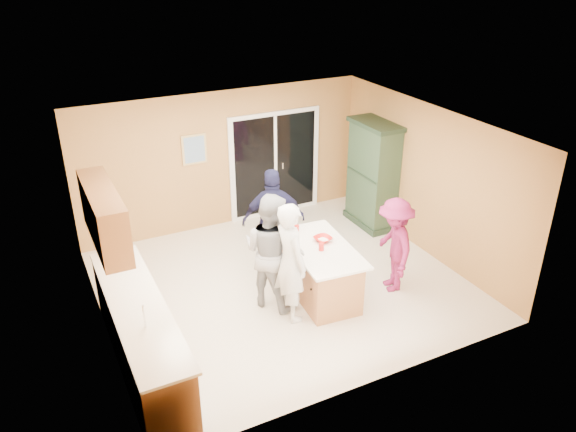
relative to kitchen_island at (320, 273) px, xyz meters
name	(u,v)px	position (x,y,z in m)	size (l,w,h in m)	color
floor	(282,284)	(-0.39, 0.53, -0.40)	(5.50, 5.50, 0.00)	beige
ceiling	(282,128)	(-0.39, 0.53, 2.20)	(5.50, 5.00, 0.10)	white
wall_back	(223,160)	(-0.39, 3.03, 0.90)	(5.50, 0.10, 2.60)	#E09F5C
wall_front	(377,296)	(-0.39, -1.97, 0.90)	(5.50, 0.10, 2.60)	#E09F5C
wall_left	(94,252)	(-3.14, 0.53, 0.90)	(0.10, 5.00, 2.60)	#E09F5C
wall_right	(427,180)	(2.36, 0.53, 0.90)	(0.10, 5.00, 2.60)	#E09F5C
left_cabinet_run	(143,342)	(-2.84, -0.52, 0.06)	(0.65, 3.05, 1.24)	#A96A41
upper_cabinets	(104,216)	(-2.96, 0.33, 1.47)	(0.35, 1.60, 0.75)	#A96A41
sliding_door	(275,164)	(0.66, 3.00, 0.65)	(1.90, 0.07, 2.10)	white
framed_picture	(194,149)	(-0.94, 3.01, 1.20)	(0.46, 0.04, 0.56)	tan
kitchen_island	(320,273)	(0.00, 0.00, 0.00)	(1.02, 1.70, 0.86)	#A96A41
green_hutch	(373,176)	(2.10, 1.74, 0.59)	(0.59, 1.11, 2.05)	#1E3020
woman_white	(291,262)	(-0.64, -0.26, 0.50)	(0.66, 0.43, 1.81)	silver
woman_grey	(271,251)	(-0.75, 0.17, 0.50)	(0.88, 0.68, 1.80)	#9B9B9D
woman_navy	(274,220)	(-0.27, 1.10, 0.48)	(1.03, 0.43, 1.76)	#1A1B3B
woman_magenta	(394,245)	(1.12, -0.31, 0.36)	(0.99, 0.57, 1.53)	#8F1F59
serving_bowl	(323,239)	(0.12, 0.15, 0.49)	(0.26, 0.26, 0.06)	red
tulip_vase	(111,240)	(-2.84, 1.06, 0.75)	(0.23, 0.15, 0.43)	red
tumbler_near	(297,228)	(-0.10, 0.61, 0.51)	(0.08, 0.08, 0.11)	red
tumbler_far	(321,247)	(-0.05, -0.08, 0.51)	(0.08, 0.08, 0.11)	red
wine_bottle	(287,224)	(-0.24, 0.64, 0.60)	(0.09, 0.09, 0.37)	black
white_plate	(325,238)	(0.19, 0.21, 0.46)	(0.24, 0.24, 0.02)	white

